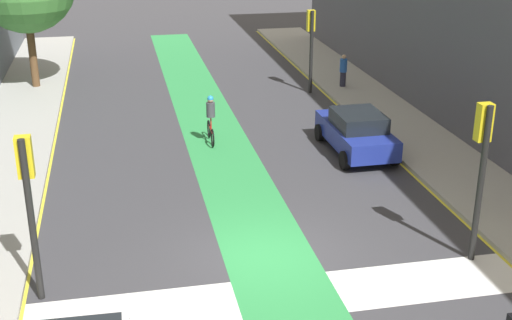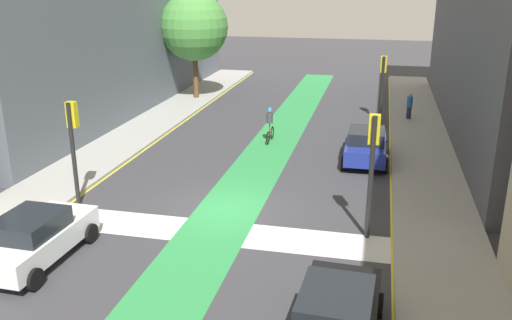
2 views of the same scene
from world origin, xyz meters
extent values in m
plane|color=#38383D|center=(0.00, 0.00, 0.00)|extent=(120.00, 120.00, 0.00)
cube|color=#2D8C47|center=(0.07, 0.00, 0.00)|extent=(2.40, 60.00, 0.01)
cube|color=silver|center=(0.00, -2.00, 0.00)|extent=(12.00, 1.80, 0.01)
cube|color=yellow|center=(-6.00, 0.00, 0.01)|extent=(0.16, 60.00, 0.01)
cube|color=yellow|center=(6.00, 0.00, 0.01)|extent=(0.16, 60.00, 0.01)
cylinder|color=black|center=(5.15, -1.23, 2.06)|extent=(0.16, 0.16, 4.13)
cube|color=gold|center=(5.15, -1.03, 3.65)|extent=(0.35, 0.28, 0.95)
sphere|color=#3F0A0A|center=(5.15, -0.89, 3.95)|extent=(0.20, 0.20, 0.20)
sphere|color=#4C380C|center=(5.15, -0.89, 3.65)|extent=(0.20, 0.20, 0.20)
sphere|color=#26D833|center=(5.15, -0.89, 3.35)|extent=(0.20, 0.20, 0.20)
cylinder|color=black|center=(-5.58, -0.88, 1.97)|extent=(0.16, 0.16, 3.93)
cube|color=gold|center=(-5.58, -0.68, 3.46)|extent=(0.35, 0.28, 0.95)
sphere|color=#3F0A0A|center=(-5.58, -0.54, 3.76)|extent=(0.20, 0.20, 0.20)
sphere|color=#4C380C|center=(-5.58, -0.54, 3.46)|extent=(0.20, 0.20, 0.20)
sphere|color=#26D833|center=(-5.58, -0.54, 3.16)|extent=(0.20, 0.20, 0.20)
cylinder|color=black|center=(5.36, 14.77, 1.90)|extent=(0.16, 0.16, 3.81)
cube|color=gold|center=(5.36, 14.97, 3.33)|extent=(0.35, 0.28, 0.95)
sphere|color=#3F0A0A|center=(5.36, 15.11, 3.63)|extent=(0.20, 0.20, 0.20)
sphere|color=#4C380C|center=(5.36, 15.11, 3.33)|extent=(0.20, 0.20, 0.20)
sphere|color=#26D833|center=(5.36, 15.11, 3.03)|extent=(0.20, 0.20, 0.20)
cube|color=navy|center=(4.79, 6.80, 0.67)|extent=(1.82, 4.21, 0.70)
cube|color=black|center=(4.79, 6.60, 1.29)|extent=(1.61, 2.01, 0.55)
cylinder|color=black|center=(3.88, 8.26, 0.32)|extent=(0.22, 0.64, 0.64)
cylinder|color=black|center=(5.68, 8.27, 0.32)|extent=(0.22, 0.64, 0.64)
cylinder|color=black|center=(3.90, 5.32, 0.32)|extent=(0.22, 0.64, 0.64)
cylinder|color=black|center=(5.70, 5.33, 0.32)|extent=(0.22, 0.64, 0.64)
torus|color=black|center=(-0.17, 9.47, 0.34)|extent=(0.07, 0.68, 0.68)
torus|color=black|center=(-0.18, 8.42, 0.34)|extent=(0.07, 0.68, 0.68)
cylinder|color=red|center=(-0.17, 8.95, 0.52)|extent=(0.07, 0.95, 0.06)
cylinder|color=red|center=(-0.18, 8.80, 0.79)|extent=(0.05, 0.05, 0.50)
cylinder|color=#3F3F47|center=(-0.18, 8.80, 1.31)|extent=(0.32, 0.32, 0.55)
sphere|color=tan|center=(-0.18, 8.80, 1.70)|extent=(0.22, 0.22, 0.22)
sphere|color=#268CCC|center=(-0.18, 8.80, 1.74)|extent=(0.23, 0.23, 0.23)
cylinder|color=#262638|center=(7.03, 15.00, 0.50)|extent=(0.28, 0.28, 0.70)
cylinder|color=#2659B2|center=(7.03, 15.00, 1.16)|extent=(0.34, 0.34, 0.62)
sphere|color=tan|center=(7.03, 15.00, 1.57)|extent=(0.20, 0.20, 0.20)
cylinder|color=brown|center=(-7.28, 17.99, 1.77)|extent=(0.36, 0.36, 3.24)
camera|label=1|loc=(-3.47, -15.48, 8.90)|focal=48.54mm
camera|label=2|loc=(5.20, -18.07, 8.20)|focal=38.51mm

